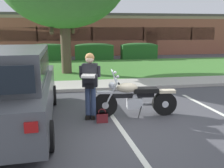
{
  "coord_description": "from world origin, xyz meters",
  "views": [
    {
      "loc": [
        -1.0,
        -5.28,
        2.29
      ],
      "look_at": [
        -0.01,
        0.88,
        0.85
      ],
      "focal_mm": 38.51,
      "sensor_mm": 36.0,
      "label": 1
    }
  ],
  "objects_px": {
    "brick_building": "(89,34)",
    "parked_suv_adjacent": "(9,88)",
    "handbag": "(102,117)",
    "hedge_center_right": "(139,51)",
    "hedge_center_left": "(94,51)",
    "rider_person": "(90,81)",
    "motorcycle": "(138,98)",
    "hedge_left": "(46,52)"
  },
  "relations": [
    {
      "from": "brick_building",
      "to": "parked_suv_adjacent",
      "type": "bearing_deg",
      "value": -99.33
    },
    {
      "from": "parked_suv_adjacent",
      "to": "brick_building",
      "type": "relative_size",
      "value": 0.19
    },
    {
      "from": "handbag",
      "to": "hedge_center_right",
      "type": "xyz_separation_m",
      "value": [
        4.26,
        12.17,
        0.51
      ]
    },
    {
      "from": "parked_suv_adjacent",
      "to": "hedge_center_left",
      "type": "distance_m",
      "value": 12.44
    },
    {
      "from": "hedge_center_left",
      "to": "hedge_center_right",
      "type": "bearing_deg",
      "value": -0.0
    },
    {
      "from": "rider_person",
      "to": "parked_suv_adjacent",
      "type": "height_order",
      "value": "parked_suv_adjacent"
    },
    {
      "from": "motorcycle",
      "to": "handbag",
      "type": "xyz_separation_m",
      "value": [
        -1.01,
        -0.35,
        -0.34
      ]
    },
    {
      "from": "hedge_left",
      "to": "handbag",
      "type": "bearing_deg",
      "value": -78.11
    },
    {
      "from": "hedge_left",
      "to": "brick_building",
      "type": "height_order",
      "value": "brick_building"
    },
    {
      "from": "rider_person",
      "to": "hedge_left",
      "type": "xyz_separation_m",
      "value": [
        -2.3,
        11.87,
        -0.36
      ]
    },
    {
      "from": "hedge_left",
      "to": "motorcycle",
      "type": "bearing_deg",
      "value": -73.17
    },
    {
      "from": "motorcycle",
      "to": "hedge_center_right",
      "type": "xyz_separation_m",
      "value": [
        3.25,
        11.82,
        0.16
      ]
    },
    {
      "from": "handbag",
      "to": "hedge_left",
      "type": "height_order",
      "value": "hedge_left"
    },
    {
      "from": "handbag",
      "to": "parked_suv_adjacent",
      "type": "relative_size",
      "value": 0.07
    },
    {
      "from": "handbag",
      "to": "hedge_center_right",
      "type": "height_order",
      "value": "hedge_center_right"
    },
    {
      "from": "parked_suv_adjacent",
      "to": "hedge_left",
      "type": "relative_size",
      "value": 1.69
    },
    {
      "from": "hedge_left",
      "to": "hedge_center_left",
      "type": "relative_size",
      "value": 1.04
    },
    {
      "from": "hedge_left",
      "to": "hedge_center_left",
      "type": "xyz_separation_m",
      "value": [
        3.41,
        0.0,
        0.0
      ]
    },
    {
      "from": "rider_person",
      "to": "brick_building",
      "type": "distance_m",
      "value": 18.67
    },
    {
      "from": "motorcycle",
      "to": "hedge_center_right",
      "type": "relative_size",
      "value": 0.84
    },
    {
      "from": "motorcycle",
      "to": "hedge_center_left",
      "type": "relative_size",
      "value": 0.8
    },
    {
      "from": "handbag",
      "to": "hedge_left",
      "type": "relative_size",
      "value": 0.12
    },
    {
      "from": "hedge_left",
      "to": "brick_building",
      "type": "distance_m",
      "value": 7.69
    },
    {
      "from": "rider_person",
      "to": "hedge_center_right",
      "type": "distance_m",
      "value": 12.71
    },
    {
      "from": "handbag",
      "to": "brick_building",
      "type": "bearing_deg",
      "value": 87.17
    },
    {
      "from": "rider_person",
      "to": "parked_suv_adjacent",
      "type": "xyz_separation_m",
      "value": [
        -1.89,
        -0.2,
        -0.05
      ]
    },
    {
      "from": "motorcycle",
      "to": "brick_building",
      "type": "distance_m",
      "value": 18.62
    },
    {
      "from": "handbag",
      "to": "rider_person",
      "type": "bearing_deg",
      "value": 130.71
    },
    {
      "from": "hedge_center_left",
      "to": "motorcycle",
      "type": "bearing_deg",
      "value": -89.21
    },
    {
      "from": "handbag",
      "to": "hedge_left",
      "type": "xyz_separation_m",
      "value": [
        -2.56,
        12.17,
        0.51
      ]
    },
    {
      "from": "parked_suv_adjacent",
      "to": "hedge_center_right",
      "type": "distance_m",
      "value": 13.67
    },
    {
      "from": "hedge_left",
      "to": "hedge_center_left",
      "type": "height_order",
      "value": "same"
    },
    {
      "from": "parked_suv_adjacent",
      "to": "rider_person",
      "type": "bearing_deg",
      "value": 5.91
    },
    {
      "from": "parked_suv_adjacent",
      "to": "hedge_center_left",
      "type": "height_order",
      "value": "parked_suv_adjacent"
    },
    {
      "from": "rider_person",
      "to": "brick_building",
      "type": "relative_size",
      "value": 0.06
    },
    {
      "from": "rider_person",
      "to": "hedge_left",
      "type": "distance_m",
      "value": 12.09
    },
    {
      "from": "handbag",
      "to": "hedge_left",
      "type": "distance_m",
      "value": 12.45
    },
    {
      "from": "rider_person",
      "to": "handbag",
      "type": "distance_m",
      "value": 0.95
    },
    {
      "from": "handbag",
      "to": "brick_building",
      "type": "distance_m",
      "value": 19.02
    },
    {
      "from": "rider_person",
      "to": "hedge_center_left",
      "type": "xyz_separation_m",
      "value": [
        1.11,
        11.87,
        -0.36
      ]
    },
    {
      "from": "motorcycle",
      "to": "hedge_center_left",
      "type": "height_order",
      "value": "motorcycle"
    },
    {
      "from": "rider_person",
      "to": "hedge_left",
      "type": "relative_size",
      "value": 0.59
    }
  ]
}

